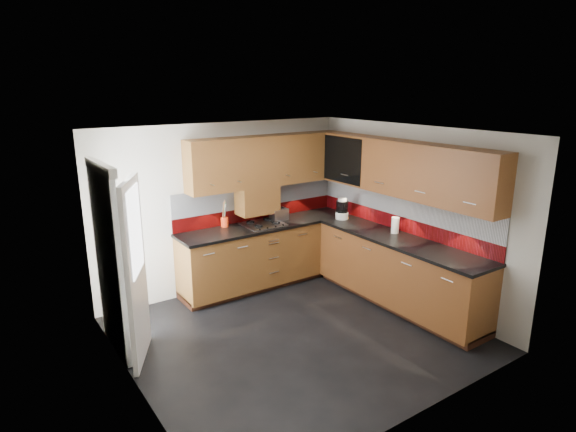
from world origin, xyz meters
TOP-DOWN VIEW (x-y plane):
  - room at (0.00, 0.00)m, footprint 4.00×3.80m
  - base_cabinets at (1.07, 0.72)m, footprint 2.70×3.20m
  - countertop at (1.05, 0.70)m, footprint 2.72×3.22m
  - backsplash at (1.28, 0.93)m, footprint 2.70×3.20m
  - upper_cabinets at (1.23, 0.78)m, footprint 2.50×3.20m
  - extractor_hood at (0.45, 1.64)m, footprint 0.60×0.33m
  - glass_cabinet at (1.71, 1.07)m, footprint 0.32×0.80m
  - back_door at (-1.78, 0.75)m, footprint 0.42×1.19m
  - gas_hob at (0.45, 1.47)m, footprint 0.56×0.49m
  - utensil_pot at (-0.05, 1.71)m, footprint 0.11×0.11m
  - toaster at (0.77, 1.54)m, footprint 0.26×0.17m
  - food_processor at (1.60, 1.08)m, footprint 0.19×0.19m
  - paper_towel at (1.73, 0.13)m, footprint 0.11×0.11m
  - orange_cloth at (1.62, 1.08)m, footprint 0.16×0.15m

SIDE VIEW (x-z plane):
  - base_cabinets at x=1.07m, z-range -0.04..0.91m
  - countertop at x=1.05m, z-range 0.90..0.94m
  - orange_cloth at x=1.62m, z-range 0.94..0.96m
  - gas_hob at x=0.45m, z-range 0.93..0.98m
  - utensil_pot at x=-0.05m, z-range 0.84..1.22m
  - toaster at x=0.77m, z-range 0.94..1.12m
  - back_door at x=-1.78m, z-range 0.01..2.05m
  - paper_towel at x=1.73m, z-range 0.94..1.16m
  - food_processor at x=1.60m, z-range 0.93..1.25m
  - backsplash at x=1.28m, z-range 0.94..1.48m
  - extractor_hood at x=0.45m, z-range 1.08..1.48m
  - room at x=0.00m, z-range 0.18..2.82m
  - upper_cabinets at x=1.23m, z-range 1.48..2.20m
  - glass_cabinet at x=1.71m, z-range 1.54..2.20m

